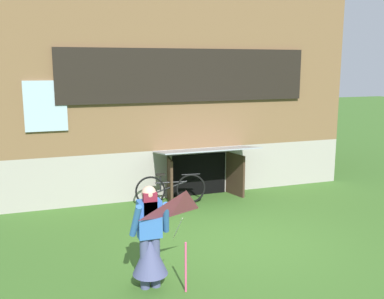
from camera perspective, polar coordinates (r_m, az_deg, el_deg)
name	(u,v)px	position (r m, az deg, el deg)	size (l,w,h in m)	color
ground_plane	(239,239)	(8.61, 5.98, -11.33)	(60.00, 60.00, 0.00)	#386023
log_house	(162,90)	(12.95, -3.83, 7.62)	(8.74, 5.66, 5.04)	#9E998E
person	(150,246)	(6.65, -5.41, -12.16)	(0.61, 0.52, 1.55)	#474C75
kite	(186,215)	(6.13, -0.72, -8.37)	(0.83, 0.77, 1.50)	#E54C7F
bicycle_black	(171,189)	(10.47, -2.75, -5.10)	(1.66, 0.25, 0.76)	black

